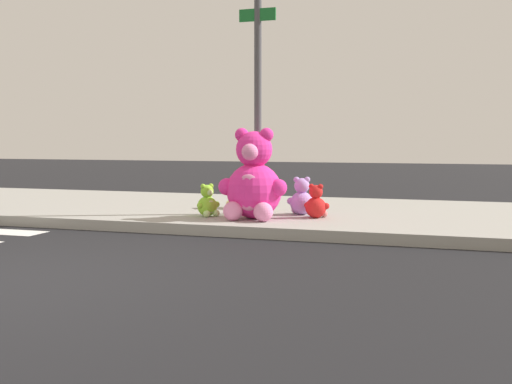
# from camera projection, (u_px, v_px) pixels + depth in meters

# --- Properties ---
(ground_plane) EXTENTS (60.00, 60.00, 0.00)m
(ground_plane) POSITION_uv_depth(u_px,v_px,m) (0.00, 282.00, 5.48)
(ground_plane) COLOR black
(sidewalk) EXTENTS (28.00, 4.40, 0.15)m
(sidewalk) POSITION_uv_depth(u_px,v_px,m) (216.00, 211.00, 10.40)
(sidewalk) COLOR #9E9B93
(sidewalk) RESTS_ON ground_plane
(sign_pole) EXTENTS (0.56, 0.11, 3.20)m
(sign_pole) POSITION_uv_depth(u_px,v_px,m) (258.00, 101.00, 9.19)
(sign_pole) COLOR #4C4C51
(sign_pole) RESTS_ON sidewalk
(plush_pink_large) EXTENTS (0.99, 0.87, 1.28)m
(plush_pink_large) POSITION_uv_depth(u_px,v_px,m) (253.00, 183.00, 8.69)
(plush_pink_large) COLOR #F22D93
(plush_pink_large) RESTS_ON sidewalk
(plush_lavender) EXTENTS (0.43, 0.40, 0.57)m
(plush_lavender) POSITION_uv_depth(u_px,v_px,m) (302.00, 199.00, 9.20)
(plush_lavender) COLOR #B28CD8
(plush_lavender) RESTS_ON sidewalk
(plush_red) EXTENTS (0.38, 0.34, 0.49)m
(plush_red) POSITION_uv_depth(u_px,v_px,m) (316.00, 204.00, 8.81)
(plush_red) COLOR red
(plush_red) RESTS_ON sidewalk
(plush_lime) EXTENTS (0.34, 0.34, 0.48)m
(plush_lime) POSITION_uv_depth(u_px,v_px,m) (208.00, 203.00, 9.01)
(plush_lime) COLOR #8CD133
(plush_lime) RESTS_ON sidewalk
(plush_yellow) EXTENTS (0.43, 0.42, 0.60)m
(plush_yellow) POSITION_uv_depth(u_px,v_px,m) (240.00, 194.00, 10.07)
(plush_yellow) COLOR yellow
(plush_yellow) RESTS_ON sidewalk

